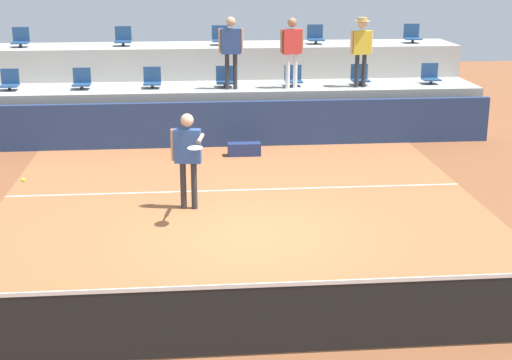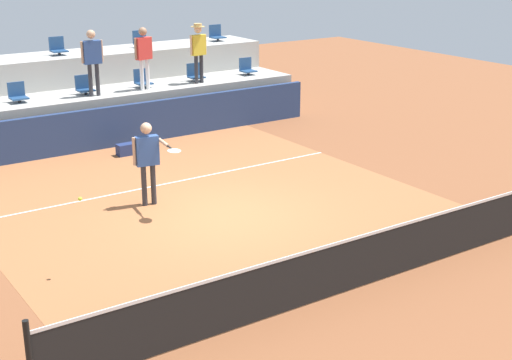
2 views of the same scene
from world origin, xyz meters
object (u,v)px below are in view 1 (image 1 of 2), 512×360
stadium_chair_lower_mid_right (293,77)px  spectator_with_hat (361,45)px  stadium_chair_upper_far_left (21,39)px  stadium_chair_upper_center (220,37)px  stadium_chair_upper_far_right (412,35)px  equipment_bag (244,149)px  stadium_chair_lower_mid_left (152,79)px  spectator_in_grey (231,45)px  stadium_chair_lower_center (225,78)px  spectator_in_white (292,46)px  stadium_chair_lower_right (360,76)px  stadium_chair_lower_left (82,80)px  tennis_player (188,151)px  stadium_chair_upper_left (123,38)px  stadium_chair_upper_right (315,36)px  stadium_chair_lower_far_right (430,75)px  stadium_chair_lower_far_left (10,81)px  tennis_ball (23,180)px

stadium_chair_lower_mid_right → spectator_with_hat: spectator_with_hat is taller
stadium_chair_upper_far_left → stadium_chair_upper_center: (5.33, 0.00, 0.00)m
stadium_chair_upper_far_right → equipment_bag: 6.76m
stadium_chair_lower_mid_left → spectator_in_grey: spectator_in_grey is taller
stadium_chair_lower_center → spectator_with_hat: size_ratio=0.30×
stadium_chair_upper_center → equipment_bag: (0.35, -3.96, -2.16)m
stadium_chair_upper_far_left → spectator_in_white: 7.34m
stadium_chair_lower_right → spectator_with_hat: 0.94m
stadium_chair_lower_left → stadium_chair_lower_center: bearing=0.0°
stadium_chair_lower_left → stadium_chair_upper_far_right: stadium_chair_upper_far_right is taller
stadium_chair_lower_left → tennis_player: bearing=-66.1°
stadium_chair_lower_center → equipment_bag: (0.32, -2.16, -1.31)m
stadium_chair_lower_right → tennis_player: size_ratio=0.29×
equipment_bag → tennis_player: bearing=-109.2°
stadium_chair_lower_left → stadium_chair_upper_left: (0.93, 1.80, 0.85)m
stadium_chair_upper_far_left → spectator_in_grey: spectator_in_grey is taller
stadium_chair_upper_right → stadium_chair_upper_far_right: bearing=0.0°
stadium_chair_upper_far_left → stadium_chair_upper_right: size_ratio=1.00×
stadium_chair_lower_left → stadium_chair_lower_far_right: bearing=0.0°
stadium_chair_lower_far_left → stadium_chair_lower_mid_right: size_ratio=1.00×
tennis_ball → equipment_bag: bearing=59.0°
stadium_chair_upper_far_right → tennis_player: (-6.33, -7.68, -1.22)m
stadium_chair_lower_mid_left → tennis_ball: bearing=-100.5°
tennis_ball → stadium_chair_upper_center: bearing=71.7°
stadium_chair_upper_far_right → stadium_chair_upper_far_left: bearing=180.0°
spectator_in_grey → stadium_chair_lower_left: bearing=174.1°
stadium_chair_lower_right → spectator_in_white: spectator_in_white is taller
tennis_player → spectator_in_white: size_ratio=1.02×
stadium_chair_lower_center → stadium_chair_upper_right: size_ratio=1.00×
stadium_chair_lower_left → spectator_in_white: 5.31m
stadium_chair_upper_left → tennis_ball: size_ratio=7.65×
stadium_chair_lower_left → spectator_with_hat: 7.05m
spectator_in_grey → spectator_with_hat: 3.27m
stadium_chair_lower_left → tennis_player: 6.44m
stadium_chair_lower_left → stadium_chair_upper_right: bearing=16.2°
spectator_with_hat → equipment_bag: bearing=-150.0°
stadium_chair_lower_mid_right → stadium_chair_upper_right: 2.17m
stadium_chair_upper_right → equipment_bag: (-2.29, -3.96, -2.16)m
stadium_chair_lower_mid_left → stadium_chair_upper_far_left: (-3.53, 1.80, 0.85)m
stadium_chair_lower_center → stadium_chair_lower_far_right: (5.36, 0.00, 0.00)m
stadium_chair_upper_far_right → tennis_player: size_ratio=0.29×
spectator_in_grey → tennis_ball: size_ratio=26.17×
stadium_chair_lower_left → spectator_in_grey: spectator_in_grey is taller
stadium_chair_lower_mid_right → tennis_player: (-2.73, -5.88, -0.37)m
stadium_chair_lower_right → tennis_player: tennis_player is taller
stadium_chair_upper_left → spectator_in_grey: spectator_in_grey is taller
stadium_chair_upper_far_right → spectator_in_grey: size_ratio=0.29×
stadium_chair_upper_center → stadium_chair_upper_right: bearing=0.0°
spectator_with_hat → stadium_chair_upper_center: bearing=147.5°
stadium_chair_lower_far_right → stadium_chair_upper_center: 5.74m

